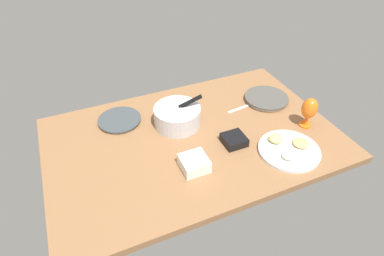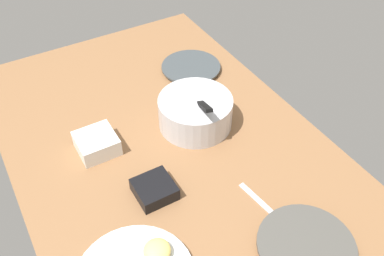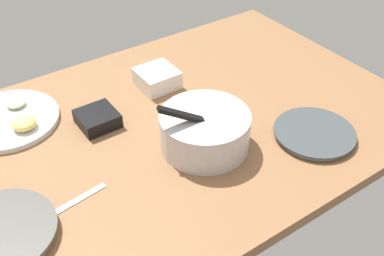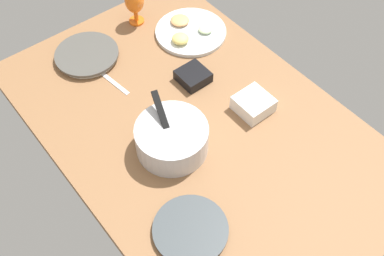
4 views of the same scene
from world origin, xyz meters
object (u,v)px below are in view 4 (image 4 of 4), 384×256
object	(u,v)px
dinner_plate_left	(190,230)
dinner_plate_right	(87,55)
mixing_bowl	(172,138)
fruit_platter	(190,31)
hurricane_glass_orange	(134,2)
square_bowl_white	(253,104)
square_bowl_black	(193,76)

from	to	relation	value
dinner_plate_left	dinner_plate_right	distance (cm)	93.65
dinner_plate_right	mixing_bowl	distance (cm)	61.69
fruit_platter	hurricane_glass_orange	distance (cm)	28.30
mixing_bowl	hurricane_glass_orange	bearing A→B (deg)	-24.35
mixing_bowl	fruit_platter	bearing A→B (deg)	-44.52
hurricane_glass_orange	square_bowl_white	xyz separation A→B (cm)	(-73.38, -5.62, -7.99)
mixing_bowl	hurricane_glass_orange	world-z (taller)	hurricane_glass_orange
mixing_bowl	dinner_plate_left	bearing A→B (deg)	152.65
dinner_plate_right	hurricane_glass_orange	xyz separation A→B (cm)	(6.47, -30.70, 9.98)
dinner_plate_left	square_bowl_white	world-z (taller)	square_bowl_white
fruit_platter	square_bowl_black	xyz separation A→B (cm)	(-23.60, 17.04, 1.19)
square_bowl_black	hurricane_glass_orange	bearing A→B (deg)	-3.61
dinner_plate_right	mixing_bowl	xyz separation A→B (cm)	(-61.51, 0.06, 4.66)
square_bowl_white	dinner_plate_left	bearing A→B (deg)	115.87
dinner_plate_right	square_bowl_black	distance (cm)	48.27
dinner_plate_right	dinner_plate_left	bearing A→B (deg)	170.18
dinner_plate_right	square_bowl_black	xyz separation A→B (cm)	(-39.44, -27.80, 1.02)
dinner_plate_right	fruit_platter	xyz separation A→B (cm)	(-15.85, -44.85, -0.17)
square_bowl_black	dinner_plate_left	bearing A→B (deg)	140.36
dinner_plate_left	mixing_bowl	world-z (taller)	mixing_bowl
dinner_plate_right	mixing_bowl	world-z (taller)	mixing_bowl
dinner_plate_right	mixing_bowl	size ratio (longest dim) A/B	1.00
hurricane_glass_orange	square_bowl_black	bearing A→B (deg)	176.39
dinner_plate_left	dinner_plate_right	world-z (taller)	dinner_plate_right
dinner_plate_left	dinner_plate_right	xyz separation A→B (cm)	(92.27, -15.97, 0.47)
dinner_plate_right	fruit_platter	distance (cm)	47.56
mixing_bowl	fruit_platter	xyz separation A→B (cm)	(45.66, -44.91, -4.83)
fruit_platter	square_bowl_black	bearing A→B (deg)	144.16
square_bowl_black	square_bowl_white	distance (cm)	28.78
dinner_plate_right	square_bowl_white	distance (cm)	76.16
fruit_platter	mixing_bowl	bearing A→B (deg)	135.48
hurricane_glass_orange	dinner_plate_right	bearing A→B (deg)	101.90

